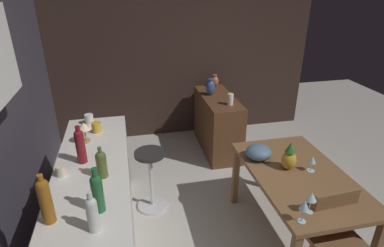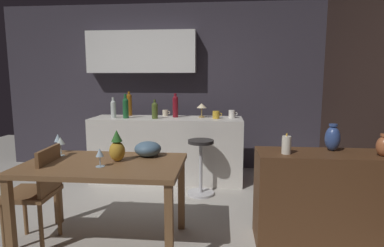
{
  "view_description": "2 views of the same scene",
  "coord_description": "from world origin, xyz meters",
  "px_view_note": "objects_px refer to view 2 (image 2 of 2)",
  "views": [
    {
      "loc": [
        -2.15,
        1.0,
        2.33
      ],
      "look_at": [
        0.86,
        0.34,
        0.9
      ],
      "focal_mm": 29.58,
      "sensor_mm": 36.0,
      "label": 1
    },
    {
      "loc": [
        0.95,
        -2.96,
        1.45
      ],
      "look_at": [
        0.64,
        0.35,
        0.97
      ],
      "focal_mm": 29.39,
      "sensor_mm": 36.0,
      "label": 2
    }
  ],
  "objects_px": {
    "dining_table": "(103,173)",
    "cup_white": "(232,114)",
    "wine_bottle_olive": "(155,110)",
    "vase_copper": "(384,146)",
    "wine_bottle_amber": "(129,104)",
    "vase_ceramic_blue": "(332,138)",
    "bar_stool": "(201,166)",
    "wine_bottle_ruby": "(175,105)",
    "wine_glass_center": "(60,141)",
    "counter_lamp": "(202,107)",
    "fruit_bowl": "(148,149)",
    "wine_bottle_green": "(126,107)",
    "sideboard_cabinet": "(320,199)",
    "wine_bottle_clear": "(113,108)",
    "cup_mustard": "(216,115)",
    "chair_near_window": "(37,190)",
    "pillar_candle_tall": "(286,145)",
    "cup_cream": "(165,113)",
    "wine_glass_left": "(58,138)",
    "wine_glass_right": "(100,154)"
  },
  "relations": [
    {
      "from": "cup_cream",
      "to": "sideboard_cabinet",
      "type": "bearing_deg",
      "value": -47.11
    },
    {
      "from": "bar_stool",
      "to": "sideboard_cabinet",
      "type": "bearing_deg",
      "value": -43.98
    },
    {
      "from": "wine_glass_left",
      "to": "counter_lamp",
      "type": "bearing_deg",
      "value": 50.74
    },
    {
      "from": "vase_ceramic_blue",
      "to": "wine_bottle_ruby",
      "type": "bearing_deg",
      "value": 135.79
    },
    {
      "from": "fruit_bowl",
      "to": "vase_copper",
      "type": "xyz_separation_m",
      "value": [
        1.99,
        -0.13,
        0.1
      ]
    },
    {
      "from": "dining_table",
      "to": "wine_bottle_ruby",
      "type": "distance_m",
      "value": 1.94
    },
    {
      "from": "chair_near_window",
      "to": "bar_stool",
      "type": "height_order",
      "value": "chair_near_window"
    },
    {
      "from": "wine_bottle_green",
      "to": "counter_lamp",
      "type": "distance_m",
      "value": 1.05
    },
    {
      "from": "dining_table",
      "to": "cup_mustard",
      "type": "distance_m",
      "value": 2.02
    },
    {
      "from": "wine_bottle_ruby",
      "to": "pillar_candle_tall",
      "type": "relative_size",
      "value": 1.92
    },
    {
      "from": "cup_white",
      "to": "chair_near_window",
      "type": "bearing_deg",
      "value": -132.04
    },
    {
      "from": "wine_glass_left",
      "to": "vase_ceramic_blue",
      "type": "height_order",
      "value": "vase_ceramic_blue"
    },
    {
      "from": "wine_bottle_amber",
      "to": "vase_copper",
      "type": "relative_size",
      "value": 1.92
    },
    {
      "from": "sideboard_cabinet",
      "to": "wine_bottle_clear",
      "type": "xyz_separation_m",
      "value": [
        -2.36,
        1.52,
        0.63
      ]
    },
    {
      "from": "wine_bottle_amber",
      "to": "vase_ceramic_blue",
      "type": "height_order",
      "value": "wine_bottle_amber"
    },
    {
      "from": "wine_glass_left",
      "to": "wine_bottle_amber",
      "type": "bearing_deg",
      "value": 83.39
    },
    {
      "from": "wine_glass_center",
      "to": "vase_ceramic_blue",
      "type": "bearing_deg",
      "value": 2.15
    },
    {
      "from": "sideboard_cabinet",
      "to": "cup_mustard",
      "type": "distance_m",
      "value": 1.91
    },
    {
      "from": "bar_stool",
      "to": "wine_bottle_clear",
      "type": "height_order",
      "value": "wine_bottle_clear"
    },
    {
      "from": "wine_bottle_olive",
      "to": "wine_bottle_amber",
      "type": "distance_m",
      "value": 0.55
    },
    {
      "from": "dining_table",
      "to": "cup_white",
      "type": "xyz_separation_m",
      "value": [
        1.14,
        1.86,
        0.3
      ]
    },
    {
      "from": "wine_glass_center",
      "to": "cup_white",
      "type": "relative_size",
      "value": 1.41
    },
    {
      "from": "wine_glass_right",
      "to": "cup_mustard",
      "type": "height_order",
      "value": "cup_mustard"
    },
    {
      "from": "vase_copper",
      "to": "wine_bottle_olive",
      "type": "bearing_deg",
      "value": 144.92
    },
    {
      "from": "wine_bottle_green",
      "to": "vase_ceramic_blue",
      "type": "height_order",
      "value": "wine_bottle_green"
    },
    {
      "from": "wine_glass_right",
      "to": "wine_glass_center",
      "type": "distance_m",
      "value": 0.59
    },
    {
      "from": "wine_bottle_olive",
      "to": "cup_mustard",
      "type": "bearing_deg",
      "value": 6.05
    },
    {
      "from": "wine_bottle_olive",
      "to": "cup_cream",
      "type": "xyz_separation_m",
      "value": [
        0.09,
        0.32,
        -0.08
      ]
    },
    {
      "from": "sideboard_cabinet",
      "to": "bar_stool",
      "type": "relative_size",
      "value": 1.58
    },
    {
      "from": "vase_ceramic_blue",
      "to": "cup_cream",
      "type": "bearing_deg",
      "value": 136.11
    },
    {
      "from": "cup_white",
      "to": "vase_ceramic_blue",
      "type": "distance_m",
      "value": 1.78
    },
    {
      "from": "bar_stool",
      "to": "wine_bottle_amber",
      "type": "xyz_separation_m",
      "value": [
        -1.11,
        0.73,
        0.7
      ]
    },
    {
      "from": "wine_bottle_olive",
      "to": "cup_white",
      "type": "distance_m",
      "value": 1.07
    },
    {
      "from": "wine_glass_right",
      "to": "wine_bottle_olive",
      "type": "distance_m",
      "value": 1.82
    },
    {
      "from": "dining_table",
      "to": "fruit_bowl",
      "type": "relative_size",
      "value": 5.52
    },
    {
      "from": "wine_bottle_olive",
      "to": "vase_copper",
      "type": "distance_m",
      "value": 2.72
    },
    {
      "from": "chair_near_window",
      "to": "vase_copper",
      "type": "bearing_deg",
      "value": 3.35
    },
    {
      "from": "cup_white",
      "to": "cup_mustard",
      "type": "distance_m",
      "value": 0.23
    },
    {
      "from": "wine_glass_center",
      "to": "wine_bottle_amber",
      "type": "relative_size",
      "value": 0.49
    },
    {
      "from": "counter_lamp",
      "to": "chair_near_window",
      "type": "bearing_deg",
      "value": -124.18
    },
    {
      "from": "wine_bottle_amber",
      "to": "pillar_candle_tall",
      "type": "distance_m",
      "value": 2.67
    },
    {
      "from": "chair_near_window",
      "to": "wine_glass_right",
      "type": "relative_size",
      "value": 5.75
    },
    {
      "from": "pillar_candle_tall",
      "to": "vase_copper",
      "type": "distance_m",
      "value": 0.77
    },
    {
      "from": "dining_table",
      "to": "pillar_candle_tall",
      "type": "xyz_separation_m",
      "value": [
        1.54,
        0.14,
        0.24
      ]
    },
    {
      "from": "wine_bottle_amber",
      "to": "counter_lamp",
      "type": "distance_m",
      "value": 1.09
    },
    {
      "from": "chair_near_window",
      "to": "pillar_candle_tall",
      "type": "distance_m",
      "value": 2.17
    },
    {
      "from": "sideboard_cabinet",
      "to": "wine_bottle_olive",
      "type": "distance_m",
      "value": 2.39
    },
    {
      "from": "wine_glass_right",
      "to": "cup_cream",
      "type": "bearing_deg",
      "value": 85.83
    },
    {
      "from": "wine_bottle_olive",
      "to": "vase_ceramic_blue",
      "type": "bearing_deg",
      "value": -36.7
    },
    {
      "from": "fruit_bowl",
      "to": "cup_white",
      "type": "distance_m",
      "value": 1.81
    }
  ]
}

